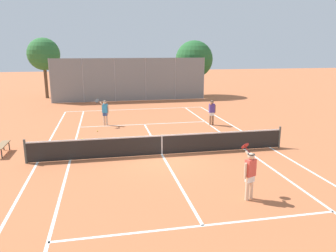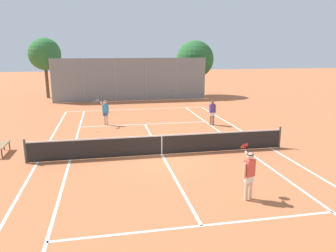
{
  "view_description": "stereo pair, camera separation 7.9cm",
  "coord_description": "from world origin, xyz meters",
  "px_view_note": "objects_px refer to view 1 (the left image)",
  "views": [
    {
      "loc": [
        -2.58,
        -14.3,
        4.83
      ],
      "look_at": [
        0.59,
        1.5,
        1.0
      ],
      "focal_mm": 35.0,
      "sensor_mm": 36.0,
      "label": 1
    },
    {
      "loc": [
        -2.51,
        -14.32,
        4.83
      ],
      "look_at": [
        0.59,
        1.5,
        1.0
      ],
      "focal_mm": 35.0,
      "sensor_mm": 36.0,
      "label": 2
    }
  ],
  "objects_px": {
    "tennis_net": "(162,144)",
    "tree_behind_left": "(44,55)",
    "player_near_side": "(250,173)",
    "player_far_left": "(105,111)",
    "courtside_bench": "(2,146)",
    "player_far_right": "(212,111)",
    "loose_tennis_ball_2": "(82,139)",
    "loose_tennis_ball_0": "(97,131)",
    "tree_behind_right": "(194,60)"
  },
  "relations": [
    {
      "from": "tennis_net",
      "to": "tree_behind_left",
      "type": "relative_size",
      "value": 2.05
    },
    {
      "from": "player_near_side",
      "to": "player_far_left",
      "type": "xyz_separation_m",
      "value": [
        -4.45,
        11.77,
        0.0
      ]
    },
    {
      "from": "player_far_left",
      "to": "tree_behind_left",
      "type": "bearing_deg",
      "value": 112.77
    },
    {
      "from": "courtside_bench",
      "to": "player_far_right",
      "type": "bearing_deg",
      "value": 18.3
    },
    {
      "from": "loose_tennis_ball_2",
      "to": "courtside_bench",
      "type": "relative_size",
      "value": 0.04
    },
    {
      "from": "loose_tennis_ball_0",
      "to": "tree_behind_right",
      "type": "xyz_separation_m",
      "value": [
        9.78,
        13.61,
        3.62
      ]
    },
    {
      "from": "player_far_right",
      "to": "courtside_bench",
      "type": "xyz_separation_m",
      "value": [
        -11.54,
        -3.82,
        -0.5
      ]
    },
    {
      "from": "player_far_left",
      "to": "tree_behind_left",
      "type": "xyz_separation_m",
      "value": [
        -5.55,
        13.22,
        3.28
      ]
    },
    {
      "from": "player_near_side",
      "to": "tree_behind_right",
      "type": "height_order",
      "value": "tree_behind_right"
    },
    {
      "from": "player_far_left",
      "to": "tree_behind_left",
      "type": "relative_size",
      "value": 0.3
    },
    {
      "from": "loose_tennis_ball_0",
      "to": "loose_tennis_ball_2",
      "type": "distance_m",
      "value": 1.81
    },
    {
      "from": "player_near_side",
      "to": "player_far_right",
      "type": "distance_m",
      "value": 10.73
    },
    {
      "from": "tennis_net",
      "to": "courtside_bench",
      "type": "xyz_separation_m",
      "value": [
        -7.3,
        1.57,
        -0.1
      ]
    },
    {
      "from": "tennis_net",
      "to": "player_near_side",
      "type": "distance_m",
      "value": 5.48
    },
    {
      "from": "player_far_left",
      "to": "loose_tennis_ball_0",
      "type": "distance_m",
      "value": 1.91
    },
    {
      "from": "tennis_net",
      "to": "player_far_left",
      "type": "relative_size",
      "value": 6.76
    },
    {
      "from": "tennis_net",
      "to": "tree_behind_right",
      "type": "bearing_deg",
      "value": 70.02
    },
    {
      "from": "tennis_net",
      "to": "player_far_left",
      "type": "xyz_separation_m",
      "value": [
        -2.49,
        6.67,
        0.42
      ]
    },
    {
      "from": "tennis_net",
      "to": "player_far_left",
      "type": "distance_m",
      "value": 7.13
    },
    {
      "from": "tree_behind_right",
      "to": "player_far_left",
      "type": "bearing_deg",
      "value": -127.72
    },
    {
      "from": "player_near_side",
      "to": "tree_behind_left",
      "type": "xyz_separation_m",
      "value": [
        -10.0,
        24.98,
        3.28
      ]
    },
    {
      "from": "loose_tennis_ball_2",
      "to": "player_near_side",
      "type": "bearing_deg",
      "value": -56.0
    },
    {
      "from": "player_far_right",
      "to": "courtside_bench",
      "type": "height_order",
      "value": "player_far_right"
    },
    {
      "from": "player_near_side",
      "to": "player_far_left",
      "type": "relative_size",
      "value": 1.0
    },
    {
      "from": "player_near_side",
      "to": "player_far_left",
      "type": "height_order",
      "value": "same"
    },
    {
      "from": "courtside_bench",
      "to": "tree_behind_right",
      "type": "relative_size",
      "value": 0.27
    },
    {
      "from": "tree_behind_left",
      "to": "loose_tennis_ball_2",
      "type": "bearing_deg",
      "value": -75.53
    },
    {
      "from": "tree_behind_right",
      "to": "loose_tennis_ball_0",
      "type": "bearing_deg",
      "value": -125.71
    },
    {
      "from": "player_far_right",
      "to": "tree_behind_right",
      "type": "relative_size",
      "value": 0.28
    },
    {
      "from": "player_near_side",
      "to": "tree_behind_right",
      "type": "xyz_separation_m",
      "value": [
        4.82,
        23.76,
        2.73
      ]
    },
    {
      "from": "loose_tennis_ball_0",
      "to": "tree_behind_right",
      "type": "distance_m",
      "value": 17.15
    },
    {
      "from": "tree_behind_left",
      "to": "tree_behind_right",
      "type": "bearing_deg",
      "value": -4.73
    },
    {
      "from": "tennis_net",
      "to": "tree_behind_left",
      "type": "distance_m",
      "value": 21.77
    },
    {
      "from": "loose_tennis_ball_2",
      "to": "courtside_bench",
      "type": "xyz_separation_m",
      "value": [
        -3.5,
        -1.86,
        0.38
      ]
    },
    {
      "from": "tennis_net",
      "to": "player_far_right",
      "type": "relative_size",
      "value": 7.5
    },
    {
      "from": "loose_tennis_ball_2",
      "to": "tree_behind_right",
      "type": "height_order",
      "value": "tree_behind_right"
    },
    {
      "from": "tree_behind_left",
      "to": "player_near_side",
      "type": "bearing_deg",
      "value": -68.18
    },
    {
      "from": "tree_behind_left",
      "to": "courtside_bench",
      "type": "bearing_deg",
      "value": -87.68
    },
    {
      "from": "tennis_net",
      "to": "player_far_right",
      "type": "bearing_deg",
      "value": 51.77
    },
    {
      "from": "player_far_right",
      "to": "tree_behind_left",
      "type": "distance_m",
      "value": 19.29
    },
    {
      "from": "player_far_left",
      "to": "loose_tennis_ball_0",
      "type": "relative_size",
      "value": 26.88
    },
    {
      "from": "player_far_right",
      "to": "loose_tennis_ball_2",
      "type": "bearing_deg",
      "value": -166.34
    },
    {
      "from": "courtside_bench",
      "to": "player_near_side",
      "type": "bearing_deg",
      "value": -35.76
    },
    {
      "from": "player_far_left",
      "to": "tree_behind_right",
      "type": "bearing_deg",
      "value": 52.28
    },
    {
      "from": "loose_tennis_ball_2",
      "to": "loose_tennis_ball_0",
      "type": "bearing_deg",
      "value": 63.86
    },
    {
      "from": "tennis_net",
      "to": "tree_behind_left",
      "type": "height_order",
      "value": "tree_behind_left"
    },
    {
      "from": "loose_tennis_ball_0",
      "to": "tree_behind_right",
      "type": "bearing_deg",
      "value": 54.29
    },
    {
      "from": "player_far_left",
      "to": "tree_behind_right",
      "type": "distance_m",
      "value": 15.41
    },
    {
      "from": "tennis_net",
      "to": "loose_tennis_ball_2",
      "type": "distance_m",
      "value": 5.14
    },
    {
      "from": "tennis_net",
      "to": "loose_tennis_ball_2",
      "type": "xyz_separation_m",
      "value": [
        -3.79,
        3.43,
        -0.48
      ]
    }
  ]
}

